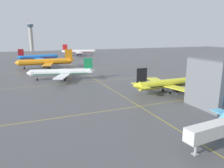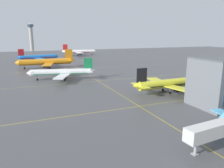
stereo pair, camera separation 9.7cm
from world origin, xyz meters
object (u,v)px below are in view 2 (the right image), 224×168
object	(u,v)px
airliner_second_row	(169,83)
airliner_far_right_stand	(38,57)
airliner_far_left_stand	(47,62)
airliner_distant_taxiway	(79,52)
control_tower	(31,35)
airliner_third_row	(62,72)
jet_bridge	(224,127)

from	to	relation	value
airliner_second_row	airliner_far_right_stand	world-z (taller)	airliner_far_right_stand
airliner_far_left_stand	airliner_far_right_stand	xyz separation A→B (m)	(-2.81, 41.28, -0.54)
airliner_second_row	airliner_distant_taxiway	world-z (taller)	airliner_distant_taxiway
airliner_second_row	control_tower	xyz separation A→B (m)	(-40.98, 254.45, 18.35)
airliner_far_right_stand	control_tower	distance (m)	131.02
airliner_second_row	airliner_third_row	distance (m)	53.40
jet_bridge	control_tower	distance (m)	294.58
airliner_third_row	airliner_second_row	bearing A→B (deg)	-49.20
jet_bridge	control_tower	world-z (taller)	control_tower
airliner_second_row	control_tower	world-z (taller)	control_tower
airliner_distant_taxiway	control_tower	world-z (taller)	control_tower
airliner_far_right_stand	control_tower	xyz separation A→B (m)	(0.08, 129.75, 18.20)
airliner_third_row	airliner_far_right_stand	distance (m)	84.50
airliner_far_right_stand	jet_bridge	bearing A→B (deg)	-81.22
jet_bridge	airliner_far_left_stand	bearing A→B (deg)	100.40
airliner_third_row	airliner_distant_taxiway	bearing A→B (deg)	72.51
airliner_third_row	jet_bridge	distance (m)	81.20
airliner_second_row	airliner_far_left_stand	size ratio (longest dim) A/B	0.84
airliner_far_left_stand	airliner_distant_taxiway	bearing A→B (deg)	62.30
airliner_distant_taxiway	jet_bridge	xyz separation A→B (m)	(-19.89, -202.45, -0.07)
airliner_third_row	airliner_far_right_stand	xyz separation A→B (m)	(-6.17, 84.28, 0.03)
airliner_far_left_stand	control_tower	bearing A→B (deg)	90.91
airliner_distant_taxiway	control_tower	bearing A→B (deg)	116.44
jet_bridge	airliner_second_row	bearing A→B (deg)	67.62
airliner_far_right_stand	jet_bridge	size ratio (longest dim) A/B	2.02
jet_bridge	control_tower	bearing A→B (deg)	94.90
airliner_far_left_stand	airliner_distant_taxiway	world-z (taller)	airliner_far_left_stand
airliner_second_row	airliner_far_right_stand	bearing A→B (deg)	108.22
airliner_far_left_stand	airliner_second_row	bearing A→B (deg)	-65.37
airliner_far_left_stand	airliner_far_right_stand	distance (m)	41.38
airliner_third_row	control_tower	world-z (taller)	control_tower
airliner_far_right_stand	airliner_second_row	bearing A→B (deg)	-71.78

